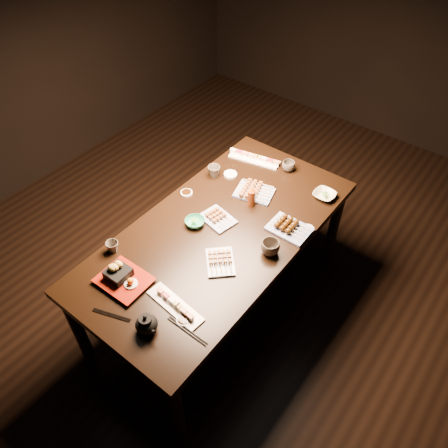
# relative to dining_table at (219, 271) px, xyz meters

# --- Properties ---
(ground) EXTENTS (5.00, 5.00, 0.00)m
(ground) POSITION_rel_dining_table_xyz_m (-0.21, 0.25, -0.38)
(ground) COLOR black
(ground) RESTS_ON ground
(dining_table) EXTENTS (0.96, 1.83, 0.75)m
(dining_table) POSITION_rel_dining_table_xyz_m (0.00, 0.00, 0.00)
(dining_table) COLOR black
(dining_table) RESTS_ON ground
(sushi_platter_near) EXTENTS (0.34, 0.12, 0.04)m
(sushi_platter_near) POSITION_rel_dining_table_xyz_m (0.15, -0.55, 0.40)
(sushi_platter_near) COLOR white
(sushi_platter_near) RESTS_ON dining_table
(sushi_platter_far) EXTENTS (0.37, 0.17, 0.04)m
(sushi_platter_far) POSITION_rel_dining_table_xyz_m (-0.23, 0.70, 0.40)
(sushi_platter_far) COLOR white
(sushi_platter_far) RESTS_ON dining_table
(yakitori_plate_center) EXTENTS (0.23, 0.19, 0.05)m
(yakitori_plate_center) POSITION_rel_dining_table_xyz_m (-0.06, 0.07, 0.40)
(yakitori_plate_center) COLOR #828EB6
(yakitori_plate_center) RESTS_ON dining_table
(yakitori_plate_right) EXTENTS (0.25, 0.25, 0.05)m
(yakitori_plate_right) POSITION_rel_dining_table_xyz_m (0.16, -0.19, 0.40)
(yakitori_plate_right) COLOR #828EB6
(yakitori_plate_right) RESTS_ON dining_table
(yakitori_plate_left) EXTENTS (0.27, 0.23, 0.06)m
(yakitori_plate_left) POSITION_rel_dining_table_xyz_m (-0.03, 0.40, 0.41)
(yakitori_plate_left) COLOR #828EB6
(yakitori_plate_left) RESTS_ON dining_table
(tsukune_plate) EXTENTS (0.24, 0.18, 0.06)m
(tsukune_plate) POSITION_rel_dining_table_xyz_m (0.32, 0.26, 0.41)
(tsukune_plate) COLOR #828EB6
(tsukune_plate) RESTS_ON dining_table
(edamame_bowl_green) EXTENTS (0.14, 0.14, 0.04)m
(edamame_bowl_green) POSITION_rel_dining_table_xyz_m (-0.15, -0.04, 0.39)
(edamame_bowl_green) COLOR #31956C
(edamame_bowl_green) RESTS_ON dining_table
(edamame_bowl_cream) EXTENTS (0.14, 0.14, 0.03)m
(edamame_bowl_cream) POSITION_rel_dining_table_xyz_m (0.34, 0.65, 0.39)
(edamame_bowl_cream) COLOR beige
(edamame_bowl_cream) RESTS_ON dining_table
(tempura_tray) EXTENTS (0.28, 0.22, 0.10)m
(tempura_tray) POSITION_rel_dining_table_xyz_m (-0.16, -0.60, 0.42)
(tempura_tray) COLOR black
(tempura_tray) RESTS_ON dining_table
(teacup_near_left) EXTENTS (0.08, 0.08, 0.07)m
(teacup_near_left) POSITION_rel_dining_table_xyz_m (-0.37, -0.49, 0.41)
(teacup_near_left) COLOR #484037
(teacup_near_left) RESTS_ON dining_table
(teacup_mid_right) EXTENTS (0.14, 0.14, 0.08)m
(teacup_mid_right) POSITION_rel_dining_table_xyz_m (0.33, 0.05, 0.42)
(teacup_mid_right) COLOR #484037
(teacup_mid_right) RESTS_ON dining_table
(teacup_far_left) EXTENTS (0.09, 0.09, 0.08)m
(teacup_far_left) POSITION_rel_dining_table_xyz_m (-0.35, 0.39, 0.41)
(teacup_far_left) COLOR #484037
(teacup_far_left) RESTS_ON dining_table
(teacup_far_right) EXTENTS (0.10, 0.10, 0.07)m
(teacup_far_right) POSITION_rel_dining_table_xyz_m (0.01, 0.74, 0.41)
(teacup_far_right) COLOR #484037
(teacup_far_right) RESTS_ON dining_table
(teapot) EXTENTS (0.15, 0.15, 0.11)m
(teapot) POSITION_rel_dining_table_xyz_m (0.14, -0.73, 0.43)
(teapot) COLOR black
(teapot) RESTS_ON dining_table
(condiment_bottle) EXTENTS (0.06, 0.06, 0.15)m
(condiment_bottle) POSITION_rel_dining_table_xyz_m (0.02, 0.31, 0.45)
(condiment_bottle) COLOR maroon
(condiment_bottle) RESTS_ON dining_table
(sauce_dish_west) EXTENTS (0.09, 0.09, 0.01)m
(sauce_dish_west) POSITION_rel_dining_table_xyz_m (-0.37, 0.13, 0.38)
(sauce_dish_west) COLOR white
(sauce_dish_west) RESTS_ON dining_table
(sauce_dish_east) EXTENTS (0.10, 0.10, 0.01)m
(sauce_dish_east) POSITION_rel_dining_table_xyz_m (0.41, 0.33, 0.38)
(sauce_dish_east) COLOR white
(sauce_dish_east) RESTS_ON dining_table
(sauce_dish_se) EXTENTS (0.09, 0.09, 0.01)m
(sauce_dish_se) POSITION_rel_dining_table_xyz_m (0.24, -0.59, 0.38)
(sauce_dish_se) COLOR white
(sauce_dish_se) RESTS_ON dining_table
(sauce_dish_nw) EXTENTS (0.10, 0.10, 0.02)m
(sauce_dish_nw) POSITION_rel_dining_table_xyz_m (-0.26, 0.46, 0.38)
(sauce_dish_nw) COLOR white
(sauce_dish_nw) RESTS_ON dining_table
(chopsticks_near) EXTENTS (0.20, 0.09, 0.01)m
(chopsticks_near) POSITION_rel_dining_table_xyz_m (-0.06, -0.78, 0.38)
(chopsticks_near) COLOR black
(chopsticks_near) RESTS_ON dining_table
(chopsticks_se) EXTENTS (0.24, 0.02, 0.01)m
(chopsticks_se) POSITION_rel_dining_table_xyz_m (0.29, -0.62, 0.38)
(chopsticks_se) COLOR black
(chopsticks_se) RESTS_ON dining_table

